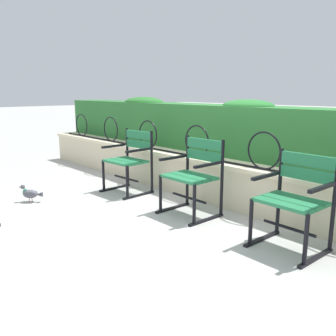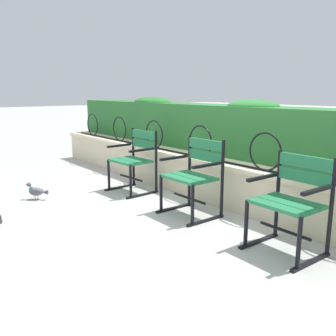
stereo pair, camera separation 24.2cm
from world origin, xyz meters
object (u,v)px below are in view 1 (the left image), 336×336
object	(u,v)px
park_chair_left	(130,159)
park_chair_right	(296,198)
pigeon_far_side	(31,193)
park_chair_centre	(194,174)

from	to	relation	value
park_chair_left	park_chair_right	world-z (taller)	park_chair_left
park_chair_left	pigeon_far_side	size ratio (longest dim) A/B	3.64
park_chair_left	park_chair_centre	distance (m)	1.24
park_chair_centre	park_chair_right	distance (m)	1.24
park_chair_left	park_chair_right	size ratio (longest dim) A/B	1.01
park_chair_left	park_chair_centre	world-z (taller)	park_chair_centre
park_chair_right	park_chair_centre	bearing A→B (deg)	-179.73
park_chair_centre	park_chair_right	world-z (taller)	park_chair_centre
park_chair_right	pigeon_far_side	size ratio (longest dim) A/B	3.62
park_chair_left	pigeon_far_side	xyz separation A→B (m)	(-0.44, -1.24, -0.35)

